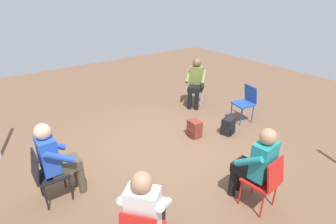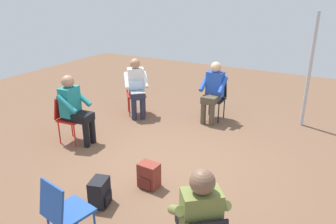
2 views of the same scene
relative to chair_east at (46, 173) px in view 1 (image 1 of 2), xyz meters
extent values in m
plane|color=brown|center=(-2.19, -0.10, -0.50)|extent=(14.00, 14.00, 0.00)
cube|color=black|center=(-0.07, 0.00, -0.06)|extent=(0.40, 0.40, 0.03)
cylinder|color=black|center=(-0.24, -0.17, -0.29)|extent=(0.02, 0.02, 0.42)
cylinder|color=black|center=(-0.24, 0.17, -0.29)|extent=(0.02, 0.02, 0.42)
cylinder|color=black|center=(0.10, -0.17, -0.29)|extent=(0.02, 0.02, 0.42)
cylinder|color=black|center=(0.10, 0.17, -0.29)|extent=(0.02, 0.02, 0.42)
cube|color=black|center=(0.12, 0.00, 0.15)|extent=(0.09, 0.38, 0.40)
cube|color=#1E4799|center=(-4.25, -0.02, -0.06)|extent=(0.47, 0.47, 0.03)
cylinder|color=#1E4799|center=(-4.06, 0.12, -0.29)|extent=(0.02, 0.02, 0.42)
cylinder|color=#1E4799|center=(-4.12, -0.22, -0.29)|extent=(0.02, 0.02, 0.42)
cylinder|color=#1E4799|center=(-4.39, 0.18, -0.29)|extent=(0.02, 0.02, 0.42)
cylinder|color=#1E4799|center=(-4.45, -0.16, -0.29)|extent=(0.02, 0.02, 0.42)
cube|color=#1E4799|center=(-4.44, 0.01, 0.15)|extent=(0.16, 0.39, 0.40)
cube|color=red|center=(-2.33, 1.83, -0.06)|extent=(0.43, 0.43, 0.03)
cylinder|color=red|center=(-2.15, 1.67, -0.29)|extent=(0.02, 0.02, 0.42)
cylinder|color=red|center=(-2.48, 1.64, -0.29)|extent=(0.02, 0.02, 0.42)
cylinder|color=red|center=(-2.18, 2.01, -0.29)|extent=(0.02, 0.02, 0.42)
cylinder|color=red|center=(-2.51, 1.98, -0.29)|extent=(0.02, 0.02, 0.42)
cube|color=red|center=(-2.35, 2.02, 0.15)|extent=(0.39, 0.13, 0.40)
cube|color=black|center=(-4.07, -1.42, -0.06)|extent=(0.56, 0.56, 0.03)
cylinder|color=#B7B7BC|center=(-4.04, -1.18, -0.29)|extent=(0.02, 0.02, 0.42)
cylinder|color=#B7B7BC|center=(-3.83, -1.44, -0.29)|extent=(0.02, 0.02, 0.42)
cylinder|color=#B7B7BC|center=(-4.31, -1.39, -0.29)|extent=(0.02, 0.02, 0.42)
cylinder|color=#B7B7BC|center=(-4.09, -1.66, -0.29)|extent=(0.02, 0.02, 0.42)
cube|color=black|center=(-4.22, -1.54, 0.15)|extent=(0.31, 0.35, 0.40)
cylinder|color=#23283D|center=(-0.82, 1.32, -0.27)|extent=(0.11, 0.11, 0.45)
cylinder|color=#23283D|center=(-0.93, 1.45, -0.27)|extent=(0.11, 0.11, 0.45)
cube|color=#23283D|center=(-0.75, 1.49, 0.01)|extent=(0.51, 0.50, 0.14)
cube|color=silver|center=(-0.60, 1.61, 0.27)|extent=(0.39, 0.40, 0.52)
sphere|color=#A87A5B|center=(-0.60, 1.61, 0.63)|extent=(0.22, 0.22, 0.22)
cylinder|color=silver|center=(-0.55, 1.40, 0.30)|extent=(0.36, 0.32, 0.31)
cylinder|color=silver|center=(-0.81, 1.70, 0.30)|extent=(0.36, 0.32, 0.31)
cube|color=#9EA0A5|center=(-0.83, 1.42, 0.09)|extent=(0.36, 0.37, 0.02)
cube|color=#B2D1F2|center=(-0.75, 1.49, 0.20)|extent=(0.23, 0.26, 0.20)
cylinder|color=#4C4233|center=(-0.43, -0.09, -0.27)|extent=(0.11, 0.11, 0.45)
cylinder|color=#4C4233|center=(-0.43, 0.09, -0.27)|extent=(0.11, 0.11, 0.45)
cube|color=#4C4233|center=(-0.26, 0.00, 0.01)|extent=(0.42, 0.30, 0.14)
cube|color=blue|center=(-0.07, 0.00, 0.27)|extent=(0.22, 0.34, 0.52)
sphere|color=#DBAD89|center=(-0.07, 0.00, 0.63)|extent=(0.22, 0.22, 0.22)
cylinder|color=blue|center=(-0.17, -0.20, 0.30)|extent=(0.40, 0.09, 0.31)
cylinder|color=blue|center=(-0.17, 0.20, 0.30)|extent=(0.40, 0.09, 0.31)
cylinder|color=black|center=(-2.21, 1.48, -0.27)|extent=(0.11, 0.11, 0.45)
cylinder|color=black|center=(-2.39, 1.46, -0.27)|extent=(0.11, 0.11, 0.45)
cube|color=black|center=(-2.31, 1.64, 0.01)|extent=(0.34, 0.45, 0.14)
cube|color=teal|center=(-2.33, 1.83, 0.27)|extent=(0.36, 0.25, 0.52)
sphere|color=#A87A5B|center=(-2.33, 1.83, 0.63)|extent=(0.22, 0.22, 0.22)
cylinder|color=teal|center=(-2.12, 1.75, 0.30)|extent=(0.13, 0.40, 0.31)
cylinder|color=teal|center=(-2.52, 1.71, 0.30)|extent=(0.13, 0.40, 0.31)
cylinder|color=black|center=(-3.85, -1.12, -0.27)|extent=(0.11, 0.11, 0.45)
cylinder|color=black|center=(-3.73, -1.26, -0.27)|extent=(0.11, 0.11, 0.45)
cube|color=black|center=(-3.92, -1.30, 0.01)|extent=(0.52, 0.50, 0.14)
cube|color=olive|center=(-4.07, -1.42, 0.27)|extent=(0.38, 0.40, 0.52)
sphere|color=brown|center=(-4.07, -1.42, 0.63)|extent=(0.22, 0.22, 0.22)
cylinder|color=olive|center=(-4.12, -1.20, 0.30)|extent=(0.36, 0.32, 0.31)
cylinder|color=olive|center=(-3.86, -1.51, 0.30)|extent=(0.36, 0.32, 0.31)
cube|color=maroon|center=(-2.91, -0.15, -0.32)|extent=(0.21, 0.29, 0.36)
cube|color=maroon|center=(-2.91, -0.15, -0.40)|extent=(0.26, 0.21, 0.16)
cube|color=black|center=(-3.56, 0.19, -0.32)|extent=(0.32, 0.27, 0.36)
cube|color=black|center=(-3.56, 0.19, -0.40)|extent=(0.26, 0.29, 0.16)
camera|label=1|loc=(0.37, 3.37, 2.32)|focal=28.00mm
camera|label=2|loc=(-6.24, -2.29, 2.14)|focal=35.00mm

